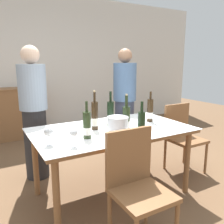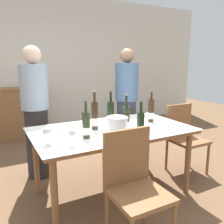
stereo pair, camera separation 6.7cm
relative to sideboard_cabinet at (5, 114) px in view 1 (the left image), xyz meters
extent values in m
plane|color=brown|center=(0.81, -2.66, -0.48)|extent=(12.00, 12.00, 0.00)
cube|color=silver|center=(0.81, 0.29, 0.92)|extent=(8.00, 0.10, 2.80)
cube|color=brown|center=(0.00, 0.00, -0.01)|extent=(1.37, 0.44, 0.94)
cube|color=brown|center=(0.00, 0.00, 0.47)|extent=(1.41, 0.46, 0.02)
cylinder|color=brown|center=(0.07, -3.04, -0.13)|extent=(0.06, 0.06, 0.71)
cylinder|color=brown|center=(1.54, -3.04, -0.13)|extent=(0.06, 0.06, 0.71)
cylinder|color=brown|center=(0.07, -2.27, -0.13)|extent=(0.06, 0.06, 0.71)
cylinder|color=brown|center=(1.54, -2.27, -0.13)|extent=(0.06, 0.06, 0.71)
cube|color=brown|center=(0.81, -2.66, 0.25)|extent=(1.63, 0.94, 0.04)
cube|color=white|center=(0.81, -2.66, 0.27)|extent=(1.66, 0.97, 0.01)
cylinder|color=silver|center=(0.75, -2.86, 0.36)|extent=(0.20, 0.20, 0.18)
cylinder|color=silver|center=(0.75, -2.86, 0.44)|extent=(0.21, 0.21, 0.01)
cylinder|color=#332314|center=(0.64, -2.59, 0.42)|extent=(0.07, 0.07, 0.29)
cylinder|color=silver|center=(0.64, -2.59, 0.35)|extent=(0.07, 0.07, 0.08)
cylinder|color=#332314|center=(0.64, -2.59, 0.61)|extent=(0.02, 0.02, 0.10)
cylinder|color=tan|center=(0.64, -2.59, 0.67)|extent=(0.02, 0.02, 0.02)
cylinder|color=black|center=(0.84, -2.57, 0.41)|extent=(0.07, 0.07, 0.27)
cylinder|color=white|center=(0.84, -2.57, 0.35)|extent=(0.08, 0.08, 0.08)
cylinder|color=black|center=(0.84, -2.57, 0.60)|extent=(0.03, 0.03, 0.11)
cylinder|color=#332314|center=(1.35, -2.61, 0.40)|extent=(0.07, 0.07, 0.27)
cylinder|color=white|center=(1.35, -2.61, 0.34)|extent=(0.07, 0.07, 0.07)
cylinder|color=#332314|center=(1.35, -2.61, 0.58)|extent=(0.03, 0.03, 0.09)
cylinder|color=#28381E|center=(0.89, -2.80, 0.40)|extent=(0.08, 0.08, 0.25)
cylinder|color=white|center=(0.89, -2.80, 0.34)|extent=(0.08, 0.08, 0.07)
cylinder|color=#28381E|center=(0.89, -2.80, 0.58)|extent=(0.03, 0.03, 0.11)
cylinder|color=tan|center=(0.89, -2.80, 0.64)|extent=(0.02, 0.02, 0.02)
cylinder|color=black|center=(0.89, -3.05, 0.39)|extent=(0.07, 0.07, 0.24)
cylinder|color=silver|center=(0.89, -3.05, 0.34)|extent=(0.07, 0.07, 0.07)
cylinder|color=black|center=(0.89, -3.05, 0.56)|extent=(0.03, 0.03, 0.10)
cylinder|color=#28381E|center=(0.45, -2.82, 0.39)|extent=(0.07, 0.07, 0.25)
cylinder|color=white|center=(0.45, -2.82, 0.34)|extent=(0.08, 0.08, 0.07)
cylinder|color=#28381E|center=(0.45, -2.82, 0.57)|extent=(0.02, 0.02, 0.10)
cylinder|color=white|center=(0.93, -2.71, 0.27)|extent=(0.06, 0.06, 0.00)
cylinder|color=white|center=(0.93, -2.71, 0.31)|extent=(0.01, 0.01, 0.08)
sphere|color=white|center=(0.93, -2.71, 0.38)|extent=(0.07, 0.07, 0.07)
cylinder|color=white|center=(0.10, -2.83, 0.27)|extent=(0.06, 0.06, 0.00)
cylinder|color=white|center=(0.10, -2.83, 0.31)|extent=(0.01, 0.01, 0.08)
sphere|color=white|center=(0.10, -2.83, 0.38)|extent=(0.09, 0.09, 0.09)
cylinder|color=white|center=(0.27, -2.96, 0.27)|extent=(0.07, 0.07, 0.00)
cylinder|color=white|center=(0.27, -2.96, 0.32)|extent=(0.01, 0.01, 0.08)
sphere|color=white|center=(0.27, -2.96, 0.38)|extent=(0.07, 0.07, 0.07)
cylinder|color=brown|center=(1.74, -2.84, -0.27)|extent=(0.03, 0.03, 0.42)
cylinder|color=brown|center=(2.11, -2.84, -0.27)|extent=(0.03, 0.03, 0.42)
cylinder|color=brown|center=(1.74, -2.47, -0.27)|extent=(0.03, 0.03, 0.42)
cylinder|color=brown|center=(2.11, -2.47, -0.27)|extent=(0.03, 0.03, 0.42)
cube|color=brown|center=(1.93, -2.66, -0.05)|extent=(0.42, 0.42, 0.04)
cube|color=brown|center=(1.93, -2.46, 0.19)|extent=(0.42, 0.04, 0.43)
cylinder|color=brown|center=(0.43, -3.27, -0.26)|extent=(0.03, 0.03, 0.44)
cylinder|color=brown|center=(0.80, -3.27, -0.26)|extent=(0.03, 0.03, 0.44)
cube|color=brown|center=(0.62, -3.45, -0.03)|extent=(0.42, 0.42, 0.04)
cube|color=brown|center=(0.62, -3.26, 0.22)|extent=(0.42, 0.04, 0.46)
cylinder|color=#262628|center=(0.18, -1.84, -0.04)|extent=(0.28, 0.28, 0.88)
cylinder|color=#8C9EB2|center=(0.18, -1.84, 0.67)|extent=(0.33, 0.33, 0.54)
sphere|color=beige|center=(0.18, -1.84, 1.05)|extent=(0.22, 0.22, 0.22)
cylinder|color=#383F56|center=(1.46, -1.88, -0.03)|extent=(0.28, 0.28, 0.90)
cylinder|color=#4C6B93|center=(1.46, -1.88, 0.68)|extent=(0.33, 0.33, 0.53)
sphere|color=#A37556|center=(1.46, -1.88, 1.05)|extent=(0.20, 0.20, 0.20)
camera|label=1|loc=(-0.39, -4.76, 0.96)|focal=38.00mm
camera|label=2|loc=(-0.33, -4.79, 0.96)|focal=38.00mm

